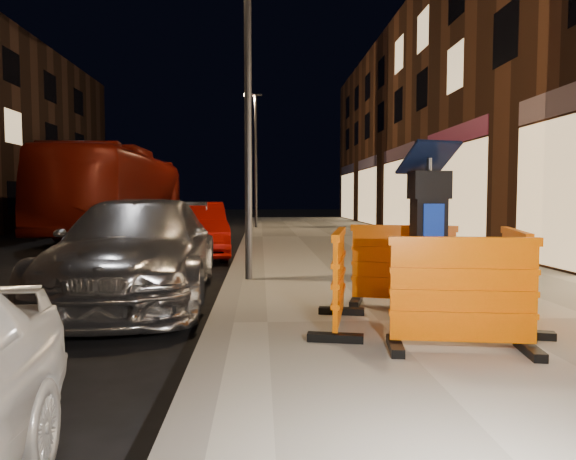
{
  "coord_description": "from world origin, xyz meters",
  "views": [
    {
      "loc": [
        0.44,
        -5.56,
        1.52
      ],
      "look_at": [
        0.8,
        1.0,
        1.1
      ],
      "focal_mm": 32.0,
      "sensor_mm": 36.0,
      "label": 1
    }
  ],
  "objects": [
    {
      "name": "bus_doubledecker",
      "position": [
        -5.15,
        15.5,
        0.0
      ],
      "size": [
        2.89,
        12.13,
        3.38
      ],
      "primitive_type": "imported",
      "rotation": [
        0.0,
        0.0,
        0.0
      ],
      "color": "maroon",
      "rests_on": "ground"
    },
    {
      "name": "car_red",
      "position": [
        -1.23,
        7.53,
        0.0
      ],
      "size": [
        2.13,
        4.43,
        1.4
      ],
      "primitive_type": "imported",
      "rotation": [
        0.0,
        0.0,
        0.16
      ],
      "color": "#9D0D08",
      "rests_on": "ground"
    },
    {
      "name": "street_lamp_far",
      "position": [
        0.25,
        18.0,
        3.15
      ],
      "size": [
        0.12,
        0.12,
        6.0
      ],
      "primitive_type": "cylinder",
      "color": "#3F3F44",
      "rests_on": "sidewalk"
    },
    {
      "name": "barrier_kerbside",
      "position": [
        1.27,
        -0.24,
        0.66
      ],
      "size": [
        0.8,
        1.4,
        1.02
      ],
      "primitive_type": "cube",
      "rotation": [
        0.0,
        0.0,
        1.36
      ],
      "color": "#F76500",
      "rests_on": "sidewalk"
    },
    {
      "name": "barrier_bldgside",
      "position": [
        3.17,
        -0.24,
        0.66
      ],
      "size": [
        0.88,
        1.41,
        1.02
      ],
      "primitive_type": "cube",
      "rotation": [
        0.0,
        0.0,
        1.29
      ],
      "color": "#F76500",
      "rests_on": "sidewalk"
    },
    {
      "name": "ground_plane",
      "position": [
        0.0,
        0.0,
        0.0
      ],
      "size": [
        120.0,
        120.0,
        0.0
      ],
      "primitive_type": "plane",
      "color": "black",
      "rests_on": "ground"
    },
    {
      "name": "kerb",
      "position": [
        0.0,
        0.0,
        0.07
      ],
      "size": [
        0.3,
        60.0,
        0.15
      ],
      "primitive_type": "cube",
      "color": "slate",
      "rests_on": "ground"
    },
    {
      "name": "barrier_back",
      "position": [
        2.22,
        0.71,
        0.66
      ],
      "size": [
        1.41,
        0.9,
        1.02
      ],
      "primitive_type": "cube",
      "rotation": [
        0.0,
        0.0,
        -0.3
      ],
      "color": "#F76500",
      "rests_on": "sidewalk"
    },
    {
      "name": "car_silver",
      "position": [
        -1.36,
        2.15,
        0.0
      ],
      "size": [
        2.34,
        5.23,
        1.49
      ],
      "primitive_type": "imported",
      "rotation": [
        0.0,
        0.0,
        0.05
      ],
      "color": "#B3B3B8",
      "rests_on": "ground"
    },
    {
      "name": "parking_kiosk",
      "position": [
        2.22,
        -0.24,
        1.07
      ],
      "size": [
        0.7,
        0.7,
        1.83
      ],
      "primitive_type": "cube",
      "rotation": [
        0.0,
        0.0,
        -0.24
      ],
      "color": "black",
      "rests_on": "sidewalk"
    },
    {
      "name": "sidewalk",
      "position": [
        3.0,
        0.0,
        0.07
      ],
      "size": [
        6.0,
        60.0,
        0.15
      ],
      "primitive_type": "cube",
      "color": "#9A978C",
      "rests_on": "ground"
    },
    {
      "name": "street_lamp_mid",
      "position": [
        0.25,
        3.0,
        3.15
      ],
      "size": [
        0.12,
        0.12,
        6.0
      ],
      "primitive_type": "cylinder",
      "color": "#3F3F44",
      "rests_on": "sidewalk"
    },
    {
      "name": "barrier_front",
      "position": [
        2.22,
        -1.19,
        0.66
      ],
      "size": [
        1.38,
        0.74,
        1.02
      ],
      "primitive_type": "cube",
      "rotation": [
        0.0,
        0.0,
        -0.16
      ],
      "color": "#F76500",
      "rests_on": "sidewalk"
    }
  ]
}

